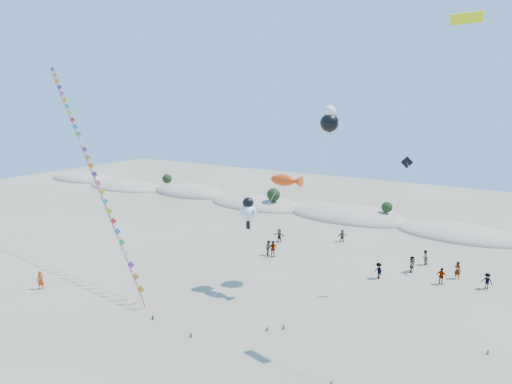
# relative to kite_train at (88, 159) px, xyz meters

# --- Properties ---
(ground) EXTENTS (160.00, 160.00, 0.00)m
(ground) POSITION_rel_kite_train_xyz_m (17.43, -12.43, -11.43)
(ground) COLOR #796D54
(ground) RESTS_ON ground
(dune_ridge) EXTENTS (145.30, 11.49, 5.57)m
(dune_ridge) POSITION_rel_kite_train_xyz_m (18.49, 32.71, -11.32)
(dune_ridge) COLOR tan
(dune_ridge) RESTS_ON ground
(kite_train) EXTENTS (28.51, 12.24, 22.28)m
(kite_train) POSITION_rel_kite_train_xyz_m (0.00, 0.00, 0.00)
(kite_train) COLOR #3F2D1E
(kite_train) RESTS_ON ground
(fish_kite) EXTENTS (3.82, 11.39, 11.07)m
(fish_kite) POSITION_rel_kite_train_xyz_m (21.58, 3.93, -0.91)
(fish_kite) COLOR #3F2D1E
(fish_kite) RESTS_ON ground
(cartoon_kite_low) EXTENTS (6.44, 7.00, 8.78)m
(cartoon_kite_low) POSITION_rel_kite_train_xyz_m (18.13, 3.06, -3.91)
(cartoon_kite_low) COLOR #3F2D1E
(cartoon_kite_low) RESTS_ON ground
(cartoon_kite_high) EXTENTS (2.10, 11.65, 17.06)m
(cartoon_kite_high) POSITION_rel_kite_train_xyz_m (23.66, 8.50, 4.22)
(cartoon_kite_high) COLOR #3F2D1E
(cartoon_kite_high) RESTS_ON ground
(parafoil_kite) EXTENTS (5.79, 9.23, 22.85)m
(parafoil_kite) POSITION_rel_kite_train_xyz_m (35.01, 1.74, 10.38)
(parafoil_kite) COLOR #3F2D1E
(parafoil_kite) RESTS_ON ground
(dark_kite) EXTENTS (8.42, 7.26, 12.72)m
(dark_kite) POSITION_rel_kite_train_xyz_m (32.70, 7.45, -2.37)
(dark_kite) COLOR #3F2D1E
(dark_kite) RESTS_ON ground
(flyer_foreground) EXTENTS (0.79, 0.72, 1.80)m
(flyer_foreground) POSITION_rel_kite_train_xyz_m (1.67, -7.59, -10.53)
(flyer_foreground) COLOR red
(flyer_foreground) RESTS_ON ground
(beachgoers) EXTENTS (24.79, 10.60, 1.91)m
(beachgoers) POSITION_rel_kite_train_xyz_m (25.46, 14.76, -10.58)
(beachgoers) COLOR slate
(beachgoers) RESTS_ON ground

